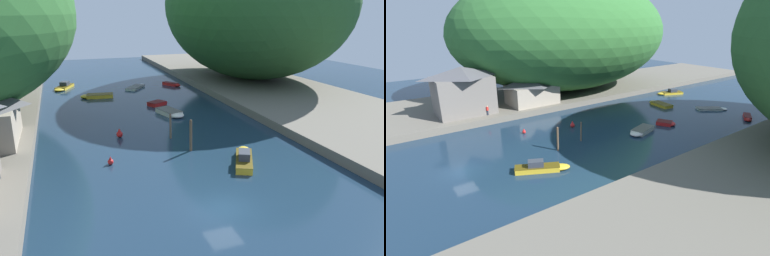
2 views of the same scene
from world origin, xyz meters
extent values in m
plane|color=#192D42|center=(0.00, 30.00, 0.00)|extent=(130.00, 130.00, 0.00)
cube|color=#666056|center=(24.65, 30.00, 0.53)|extent=(22.00, 120.00, 1.07)
ellipsoid|color=#285628|center=(25.75, 44.70, 15.05)|extent=(32.24, 45.13, 27.97)
cube|color=gold|center=(5.27, 7.04, 0.31)|extent=(3.64, 5.26, 0.63)
ellipsoid|color=gold|center=(6.42, 9.33, 0.31)|extent=(2.42, 2.93, 0.63)
cube|color=#4C3E0E|center=(5.27, 7.04, 0.64)|extent=(3.71, 5.37, 0.03)
cube|color=#333842|center=(5.20, 6.89, 1.00)|extent=(1.74, 2.08, 0.75)
cube|color=white|center=(2.81, 46.41, 0.18)|extent=(4.25, 4.88, 0.35)
ellipsoid|color=white|center=(4.14, 48.29, 0.18)|extent=(2.84, 2.95, 0.35)
cube|color=#525252|center=(2.81, 46.41, 0.37)|extent=(4.34, 4.98, 0.03)
cube|color=red|center=(9.87, 46.95, 0.29)|extent=(2.68, 3.43, 0.57)
ellipsoid|color=red|center=(10.74, 45.53, 0.29)|extent=(1.77, 1.98, 0.57)
cube|color=#450A0A|center=(9.87, 46.95, 0.59)|extent=(2.74, 3.50, 0.03)
cube|color=gold|center=(-9.63, 51.03, 0.24)|extent=(3.65, 5.21, 0.49)
ellipsoid|color=gold|center=(-10.57, 48.80, 0.24)|extent=(2.63, 2.94, 0.49)
cube|color=#4C3E0E|center=(-9.63, 51.03, 0.50)|extent=(3.72, 5.32, 0.03)
cube|color=#333842|center=(-9.58, 51.17, 0.86)|extent=(1.90, 2.08, 0.75)
cube|color=red|center=(3.32, 32.28, 0.29)|extent=(3.03, 2.80, 0.57)
ellipsoid|color=red|center=(4.38, 32.86, 0.29)|extent=(1.92, 2.14, 0.57)
cube|color=#450A0A|center=(3.32, 32.28, 0.59)|extent=(3.09, 2.86, 0.03)
cube|color=silver|center=(3.61, 26.68, 0.33)|extent=(3.05, 4.51, 0.66)
ellipsoid|color=silver|center=(4.16, 24.70, 0.33)|extent=(2.41, 2.50, 0.66)
cube|color=#504E4A|center=(3.61, 26.68, 0.67)|extent=(3.11, 4.60, 0.03)
cube|color=gold|center=(-4.29, 40.84, 0.28)|extent=(4.49, 2.66, 0.56)
ellipsoid|color=gold|center=(-6.40, 41.11, 0.28)|extent=(2.36, 2.29, 0.56)
cube|color=#4C3E0E|center=(-4.29, 40.84, 0.57)|extent=(4.58, 2.71, 0.03)
cylinder|color=brown|center=(1.71, 12.11, 1.60)|extent=(0.29, 0.29, 3.20)
sphere|color=brown|center=(1.71, 12.11, 3.26)|extent=(0.26, 0.26, 0.26)
cylinder|color=brown|center=(0.87, 16.61, 1.41)|extent=(0.23, 0.23, 2.82)
sphere|color=brown|center=(0.87, 16.61, 2.87)|extent=(0.21, 0.21, 0.21)
sphere|color=red|center=(-4.57, 18.89, 0.36)|extent=(0.73, 0.73, 0.73)
cone|color=red|center=(-4.57, 18.89, 0.91)|extent=(0.36, 0.36, 0.36)
sphere|color=red|center=(-6.69, 11.19, 0.28)|extent=(0.55, 0.55, 0.55)
cone|color=red|center=(-6.69, 11.19, 0.69)|extent=(0.28, 0.28, 0.28)
camera|label=1|loc=(-10.49, -22.27, 13.96)|focal=35.00mm
camera|label=2|loc=(33.36, -7.38, 16.93)|focal=28.00mm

